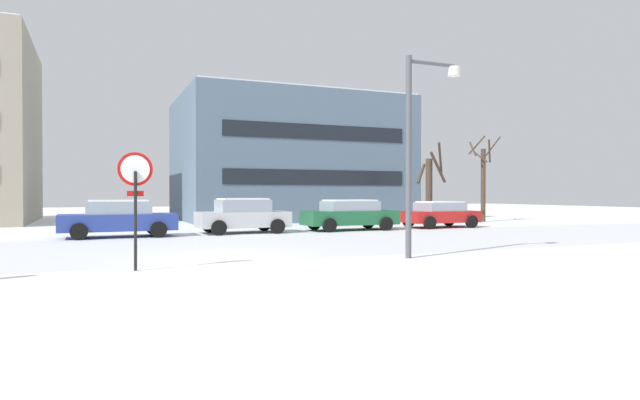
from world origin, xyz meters
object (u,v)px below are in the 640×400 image
at_px(parked_car_green, 350,215).
at_px(parked_car_red, 440,214).
at_px(parked_car_silver, 243,215).
at_px(stop_sign, 135,188).
at_px(street_lamp, 419,134).
at_px(parked_car_blue, 118,218).

relative_size(parked_car_green, parked_car_red, 1.15).
relative_size(parked_car_silver, parked_car_green, 0.88).
bearing_deg(stop_sign, parked_car_green, 44.84).
bearing_deg(parked_car_red, street_lamp, -127.63).
height_order(parked_car_silver, parked_car_green, parked_car_silver).
relative_size(street_lamp, parked_car_blue, 1.23).
height_order(stop_sign, parked_car_green, stop_sign).
bearing_deg(parked_car_blue, parked_car_silver, 3.27).
relative_size(street_lamp, parked_car_silver, 1.37).
bearing_deg(stop_sign, parked_car_red, 33.77).
distance_m(parked_car_silver, parked_car_red, 10.31).
relative_size(parked_car_blue, parked_car_silver, 1.12).
relative_size(stop_sign, parked_car_silver, 0.67).
bearing_deg(stop_sign, street_lamp, -2.24).
distance_m(parked_car_green, parked_car_red, 5.15).
bearing_deg(parked_car_red, stop_sign, -146.23).
distance_m(parked_car_blue, parked_car_silver, 5.16).
height_order(parked_car_silver, parked_car_red, parked_car_silver).
relative_size(parked_car_blue, parked_car_red, 1.13).
height_order(street_lamp, parked_car_blue, street_lamp).
bearing_deg(street_lamp, parked_car_red, 52.37).
bearing_deg(street_lamp, stop_sign, 177.76).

